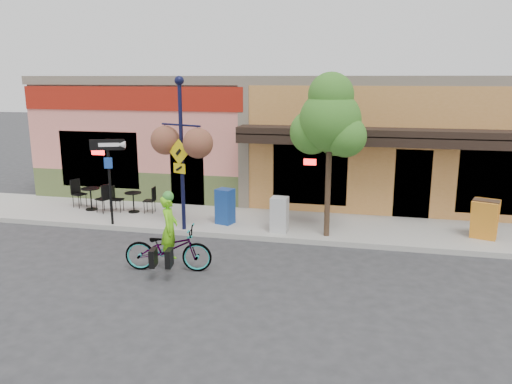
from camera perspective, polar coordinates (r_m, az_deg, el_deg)
ground at (r=13.53m, az=-0.79°, el=-6.24°), size 90.00×90.00×0.00m
sidewalk at (r=15.36m, az=0.96°, el=-3.58°), size 24.00×3.00×0.15m
curb at (r=14.01m, az=-0.26°, el=-5.23°), size 24.00×0.12×0.15m
building at (r=20.26m, az=4.20°, el=6.71°), size 18.20×8.20×4.50m
bicycle at (r=11.93m, az=-10.00°, el=-6.38°), size 2.14×1.03×1.08m
cyclist_rider at (r=11.83m, az=-9.82°, el=-5.29°), size 0.46×0.62×1.57m
lamp_post at (r=14.19m, az=-8.49°, el=4.23°), size 1.50×1.00×4.36m
one_way_sign at (r=15.31m, az=-16.36°, el=1.07°), size 1.00×0.52×2.56m
cafe_set_left at (r=17.37m, az=-18.36°, el=-0.40°), size 1.78×1.32×0.96m
cafe_set_right at (r=16.69m, az=-13.84°, el=-0.82°), size 1.50×0.84×0.86m
newspaper_box_blue at (r=14.97m, az=-3.56°, el=-1.64°), size 0.58×0.55×1.06m
newspaper_box_grey at (r=14.17m, az=2.70°, el=-2.58°), size 0.49×0.45×1.01m
street_tree at (r=13.56m, az=8.34°, el=4.15°), size 1.87×1.87×4.50m
sandwich_board at (r=14.68m, az=24.55°, el=-3.05°), size 0.78×0.68×1.10m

